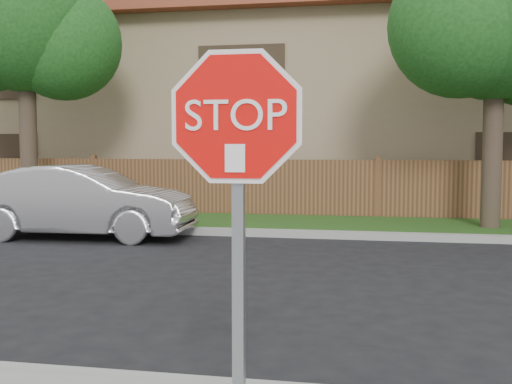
# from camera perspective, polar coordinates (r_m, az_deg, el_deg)

# --- Properties ---
(far_curb) EXTENTS (70.00, 0.30, 0.15)m
(far_curb) POSITION_cam_1_polar(r_m,az_deg,el_deg) (12.95, 11.75, -4.12)
(far_curb) COLOR gray
(far_curb) RESTS_ON ground
(grass_strip) EXTENTS (70.00, 3.00, 0.12)m
(grass_strip) POSITION_cam_1_polar(r_m,az_deg,el_deg) (14.58, 11.59, -3.22)
(grass_strip) COLOR #1E4714
(grass_strip) RESTS_ON ground
(fence) EXTENTS (70.00, 0.12, 1.60)m
(fence) POSITION_cam_1_polar(r_m,az_deg,el_deg) (16.09, 11.51, 0.16)
(fence) COLOR #4D321B
(fence) RESTS_ON ground
(apartment_building) EXTENTS (35.20, 9.20, 7.20)m
(apartment_building) POSITION_cam_1_polar(r_m,az_deg,el_deg) (21.70, 11.34, 8.48)
(apartment_building) COLOR #957D5C
(apartment_building) RESTS_ON ground
(tree_left) EXTENTS (4.80, 3.90, 7.78)m
(tree_left) POSITION_cam_1_polar(r_m,az_deg,el_deg) (16.95, -21.34, 15.18)
(tree_left) COLOR #382B21
(tree_left) RESTS_ON ground
(tree_mid) EXTENTS (4.80, 3.90, 7.35)m
(tree_mid) POSITION_cam_1_polar(r_m,az_deg,el_deg) (14.78, 22.10, 15.41)
(tree_mid) COLOR #382B21
(tree_mid) RESTS_ON ground
(stop_sign) EXTENTS (1.01, 0.13, 2.55)m
(stop_sign) POSITION_cam_1_polar(r_m,az_deg,el_deg) (3.24, -1.84, 1.48)
(stop_sign) COLOR gray
(stop_sign) RESTS_ON sidewalk_near
(sedan_left) EXTENTS (4.81, 1.85, 1.56)m
(sedan_left) POSITION_cam_1_polar(r_m,az_deg,el_deg) (13.34, -16.25, -0.90)
(sedan_left) COLOR #B4B3B8
(sedan_left) RESTS_ON ground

